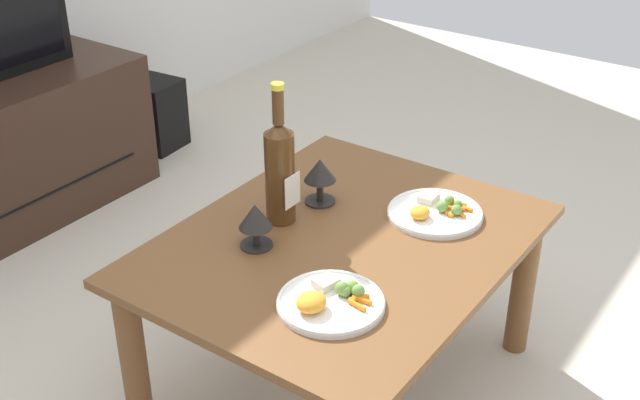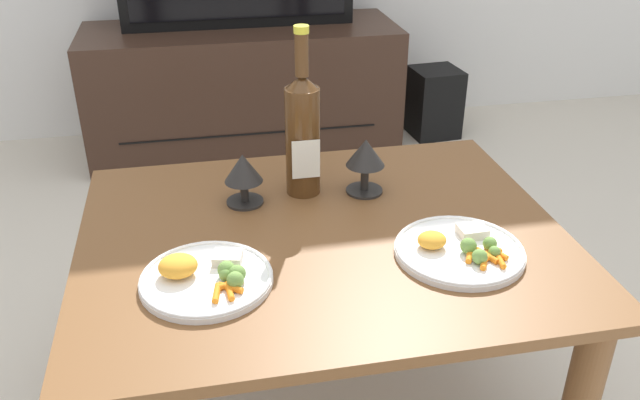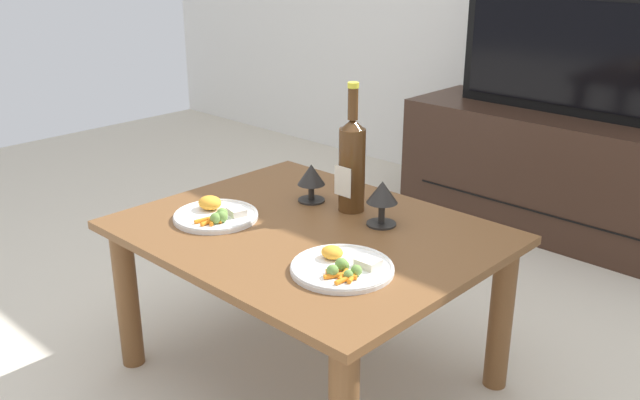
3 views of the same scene
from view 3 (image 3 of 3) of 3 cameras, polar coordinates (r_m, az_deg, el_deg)
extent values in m
plane|color=beige|center=(2.26, -0.86, -13.91)|extent=(6.40, 6.40, 0.00)
cube|color=brown|center=(2.02, -0.93, -2.66)|extent=(1.03, 0.83, 0.03)
cylinder|color=brown|center=(2.26, -15.48, -7.70)|extent=(0.07, 0.07, 0.47)
cylinder|color=brown|center=(2.64, -2.58, -2.73)|extent=(0.07, 0.07, 0.47)
cylinder|color=brown|center=(2.15, 14.56, -9.23)|extent=(0.07, 0.07, 0.47)
cube|color=#382319|center=(3.37, 18.28, 2.24)|extent=(1.33, 0.49, 0.55)
cube|color=black|center=(3.20, 16.11, -0.60)|extent=(1.06, 0.01, 0.01)
cube|color=black|center=(3.25, 19.35, 11.29)|extent=(0.96, 0.04, 0.53)
cube|color=black|center=(3.23, 19.17, 11.25)|extent=(0.89, 0.01, 0.45)
cylinder|color=#4C2D14|center=(2.11, 2.62, 2.45)|extent=(0.08, 0.08, 0.26)
cone|color=#4C2D14|center=(2.07, 2.68, 6.20)|extent=(0.08, 0.08, 0.04)
cylinder|color=#4C2D14|center=(2.06, 2.71, 7.85)|extent=(0.03, 0.03, 0.09)
cylinder|color=yellow|center=(2.05, 2.74, 9.36)|extent=(0.03, 0.03, 0.02)
cube|color=silver|center=(2.09, 1.86, 1.52)|extent=(0.06, 0.00, 0.09)
cylinder|color=black|center=(2.22, -0.71, -0.01)|extent=(0.09, 0.09, 0.01)
cylinder|color=black|center=(2.21, -0.71, 0.68)|extent=(0.02, 0.02, 0.05)
cone|color=black|center=(2.20, -0.72, 2.11)|extent=(0.09, 0.09, 0.07)
cylinder|color=black|center=(2.05, 5.02, -1.95)|extent=(0.09, 0.09, 0.01)
cylinder|color=black|center=(2.04, 5.06, -1.04)|extent=(0.02, 0.02, 0.06)
cone|color=black|center=(2.01, 5.11, 0.66)|extent=(0.09, 0.09, 0.06)
cylinder|color=white|center=(2.11, -8.50, -1.37)|extent=(0.25, 0.25, 0.01)
torus|color=white|center=(2.10, -8.51, -1.16)|extent=(0.25, 0.25, 0.01)
ellipsoid|color=orange|center=(2.15, -8.98, -0.22)|extent=(0.07, 0.07, 0.04)
cube|color=beige|center=(2.09, -6.82, -0.95)|extent=(0.06, 0.06, 0.02)
cylinder|color=orange|center=(2.06, -9.58, -1.63)|extent=(0.02, 0.05, 0.01)
cylinder|color=orange|center=(2.04, -9.16, -1.80)|extent=(0.02, 0.05, 0.01)
cylinder|color=orange|center=(2.04, -8.89, -1.74)|extent=(0.05, 0.04, 0.01)
cylinder|color=orange|center=(2.05, -8.64, -1.65)|extent=(0.05, 0.03, 0.01)
sphere|color=olive|center=(2.06, -8.26, -1.25)|extent=(0.03, 0.03, 0.03)
sphere|color=olive|center=(2.07, -7.99, -1.10)|extent=(0.03, 0.03, 0.03)
sphere|color=olive|center=(2.04, -8.01, -1.36)|extent=(0.03, 0.03, 0.03)
sphere|color=olive|center=(2.04, -8.54, -1.48)|extent=(0.03, 0.03, 0.03)
cylinder|color=white|center=(1.77, 1.82, -5.64)|extent=(0.26, 0.26, 0.01)
torus|color=white|center=(1.76, 1.82, -5.41)|extent=(0.26, 0.26, 0.01)
ellipsoid|color=orange|center=(1.80, 1.00, -4.30)|extent=(0.06, 0.05, 0.03)
cube|color=beige|center=(1.76, 3.95, -5.14)|extent=(0.06, 0.05, 0.02)
cylinder|color=orange|center=(1.71, 1.21, -6.19)|extent=(0.04, 0.05, 0.01)
cylinder|color=orange|center=(1.69, 1.99, -6.52)|extent=(0.02, 0.06, 0.01)
cylinder|color=orange|center=(1.70, 2.13, -6.26)|extent=(0.05, 0.04, 0.01)
cylinder|color=orange|center=(1.70, 2.65, -6.30)|extent=(0.03, 0.06, 0.01)
cylinder|color=orange|center=(1.71, 1.91, -6.15)|extent=(0.03, 0.06, 0.01)
cylinder|color=orange|center=(1.73, 1.36, -5.70)|extent=(0.04, 0.05, 0.01)
sphere|color=olive|center=(1.70, 2.33, -6.11)|extent=(0.02, 0.02, 0.02)
sphere|color=olive|center=(1.71, 2.99, -5.77)|extent=(0.03, 0.03, 0.03)
sphere|color=olive|center=(1.71, 1.03, -5.79)|extent=(0.03, 0.03, 0.03)
sphere|color=olive|center=(1.74, 2.00, -5.37)|extent=(0.03, 0.03, 0.03)
sphere|color=olive|center=(1.74, 1.75, -5.26)|extent=(0.03, 0.03, 0.03)
camera|label=1|loc=(2.86, -43.43, 22.39)|focal=45.69mm
camera|label=2|loc=(1.55, -42.89, 13.37)|focal=37.11mm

